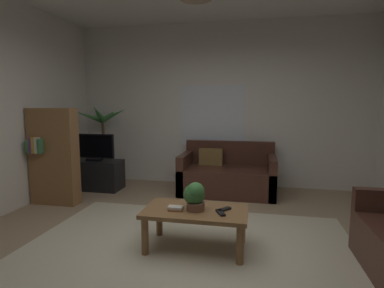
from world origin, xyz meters
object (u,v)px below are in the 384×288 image
potted_plant_on_table (195,195)px  coffee_table (196,216)px  book_on_table_0 (176,209)px  tv_stand (96,175)px  tv (94,147)px  potted_palm_corner (103,148)px  book_on_table_1 (175,207)px  remote_on_table_0 (220,213)px  remote_on_table_1 (224,209)px  bookshelf_corner (53,156)px  couch_under_window (227,176)px

potted_plant_on_table → coffee_table: bearing=70.8°
book_on_table_0 → tv_stand: bearing=135.3°
coffee_table → book_on_table_0: bearing=-158.3°
tv → potted_palm_corner: bearing=98.6°
book_on_table_1 → remote_on_table_0: 0.45m
book_on_table_1 → tv: bearing=135.7°
book_on_table_1 → tv_stand: size_ratio=0.16×
tv_stand → tv: size_ratio=1.25×
remote_on_table_1 → potted_palm_corner: (-2.46, 2.25, 0.23)m
tv_stand → tv: tv is taller
remote_on_table_0 → bookshelf_corner: bearing=-48.3°
book_on_table_1 → remote_on_table_0: bearing=-1.1°
couch_under_window → potted_palm_corner: (-2.31, 0.20, 0.38)m
remote_on_table_1 → coffee_table: bearing=41.8°
book_on_table_1 → potted_plant_on_table: 0.23m
couch_under_window → potted_plant_on_table: bearing=-93.7°
remote_on_table_1 → tv_stand: size_ratio=0.18×
coffee_table → book_on_table_1: (-0.19, -0.07, 0.10)m
book_on_table_1 → remote_on_table_1: book_on_table_1 is taller
book_on_table_1 → bookshelf_corner: (-2.10, 1.06, 0.26)m
coffee_table → tv_stand: size_ratio=1.15×
couch_under_window → tv: tv is taller
coffee_table → bookshelf_corner: bookshelf_corner is taller
couch_under_window → tv_stand: size_ratio=1.69×
book_on_table_0 → potted_plant_on_table: (0.18, 0.06, 0.14)m
potted_plant_on_table → remote_on_table_0: bearing=-13.1°
book_on_table_0 → coffee_table: bearing=21.7°
potted_palm_corner → book_on_table_0: bearing=-49.7°
coffee_table → bookshelf_corner: bearing=156.8°
coffee_table → bookshelf_corner: size_ratio=0.74×
coffee_table → tv_stand: bearing=139.1°
book_on_table_1 → tv: size_ratio=0.20×
potted_palm_corner → book_on_table_1: bearing=-49.7°
book_on_table_1 → tv_stand: 2.70m
book_on_table_1 → potted_plant_on_table: potted_plant_on_table is taller
coffee_table → tv: (-2.11, 1.80, 0.39)m
coffee_table → couch_under_window: bearing=86.4°
book_on_table_1 → potted_plant_on_table: bearing=16.0°
book_on_table_1 → book_on_table_0: bearing=-64.0°
coffee_table → remote_on_table_1: 0.29m
potted_palm_corner → remote_on_table_0: bearing=-43.9°
tv_stand → potted_palm_corner: 0.60m
tv_stand → bookshelf_corner: 0.97m
couch_under_window → remote_on_table_0: bearing=-86.6°
remote_on_table_0 → tv: 3.04m
remote_on_table_1 → bookshelf_corner: 2.77m
coffee_table → remote_on_table_1: remote_on_table_1 is taller
remote_on_table_1 → potted_plant_on_table: (-0.29, -0.04, 0.14)m
coffee_table → remote_on_table_0: (0.26, -0.08, 0.08)m
remote_on_table_0 → remote_on_table_1: 0.10m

